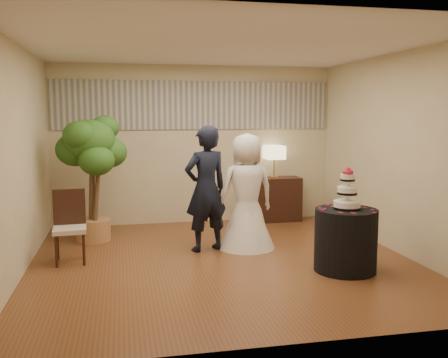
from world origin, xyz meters
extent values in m
cube|color=brown|center=(0.00, 0.00, 0.00)|extent=(5.00, 5.00, 0.00)
cube|color=white|center=(0.00, 0.00, 2.80)|extent=(5.00, 5.00, 0.00)
cube|color=beige|center=(0.00, 2.50, 1.40)|extent=(5.00, 0.06, 2.80)
cube|color=beige|center=(0.00, -2.50, 1.40)|extent=(5.00, 0.06, 2.80)
cube|color=beige|center=(-2.50, 0.00, 1.40)|extent=(0.06, 5.00, 2.80)
cube|color=beige|center=(2.50, 0.00, 1.40)|extent=(0.06, 5.00, 2.80)
cube|color=#9D998E|center=(0.00, 2.48, 2.10)|extent=(4.90, 0.02, 0.85)
imported|color=black|center=(-0.13, 0.57, 0.89)|extent=(0.75, 0.61, 1.79)
imported|color=white|center=(0.48, 0.60, 0.84)|extent=(0.93, 0.93, 1.68)
cylinder|color=black|center=(1.42, -0.71, 0.39)|extent=(0.84, 0.84, 0.78)
cube|color=black|center=(1.42, 2.29, 0.40)|extent=(0.96, 0.43, 0.80)
camera|label=1|loc=(-1.29, -6.33, 1.95)|focal=40.00mm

